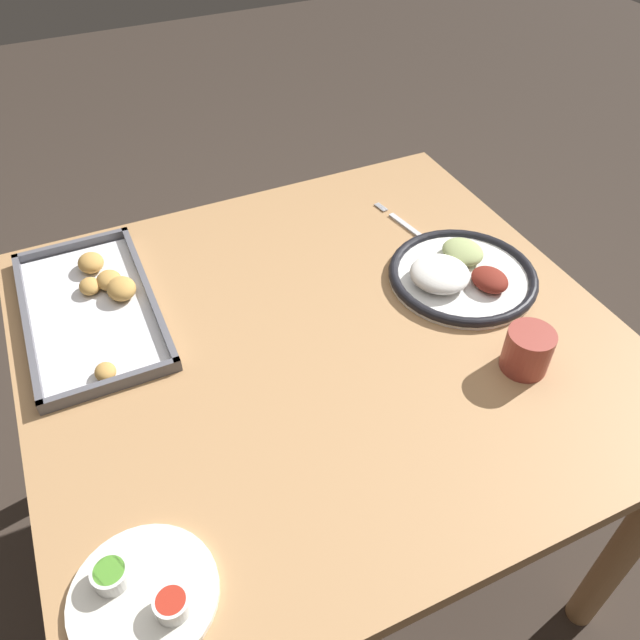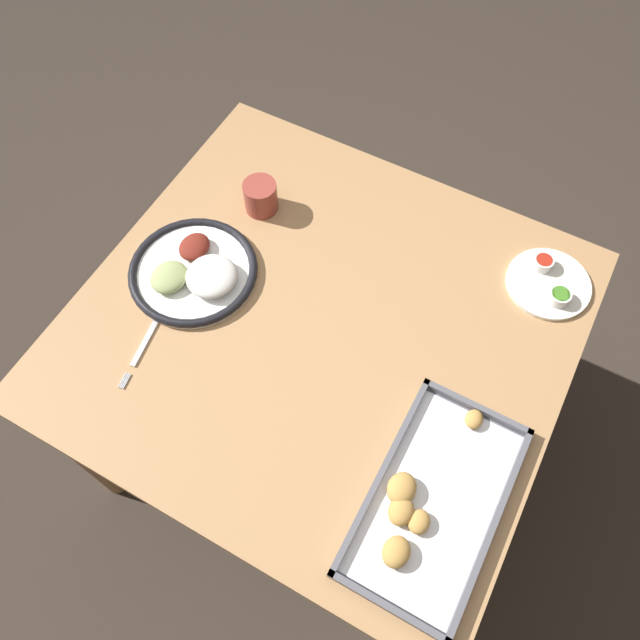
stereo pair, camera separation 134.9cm
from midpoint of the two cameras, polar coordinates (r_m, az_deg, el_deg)
ground_plane at (r=1.76m, az=-11.56°, el=-25.45°), size 8.00×8.00×0.00m
dining_table at (r=1.15m, az=-17.54°, el=-23.30°), size 0.99×1.04×0.73m
dinner_plate at (r=1.17m, az=-32.16°, el=-14.07°), size 0.29×0.29×0.05m
fork at (r=1.21m, az=-38.03°, el=-21.38°), size 0.20×0.05×0.00m
saucer_plate at (r=1.02m, az=11.42°, el=-17.76°), size 0.19×0.19×0.04m
baking_tray at (r=1.03m, az=-9.41°, el=-45.24°), size 0.43×0.23×0.04m
drinking_cup at (r=1.14m, az=-24.10°, el=-5.15°), size 0.08×0.08×0.08m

